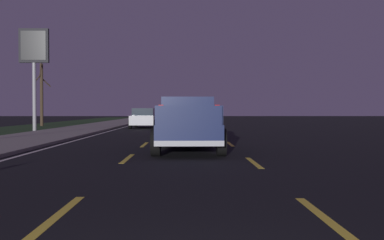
{
  "coord_description": "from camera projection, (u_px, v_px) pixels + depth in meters",
  "views": [
    {
      "loc": [
        -2.89,
        0.04,
        1.4
      ],
      "look_at": [
        13.05,
        -0.16,
        1.04
      ],
      "focal_mm": 40.89,
      "sensor_mm": 36.0,
      "label": 1
    }
  ],
  "objects": [
    {
      "name": "bare_tree_far",
      "position": [
        42.0,
        92.0,
        38.41
      ],
      "size": [
        2.06,
        1.16,
        5.71
      ],
      "color": "#423323",
      "rests_on": "ground"
    },
    {
      "name": "grass_verge",
      "position": [
        5.0,
        131.0,
        29.76
      ],
      "size": [
        108.0,
        6.0,
        0.01
      ],
      "primitive_type": "cube",
      "color": "#1E3819",
      "rests_on": "ground"
    },
    {
      "name": "sedan_black",
      "position": [
        186.0,
        122.0,
        22.88
      ],
      "size": [
        4.41,
        2.03,
        1.54
      ],
      "color": "black",
      "rests_on": "ground"
    },
    {
      "name": "gas_price_sign",
      "position": [
        34.0,
        54.0,
        28.18
      ],
      "size": [
        0.27,
        1.9,
        6.66
      ],
      "color": "#99999E",
      "rests_on": "ground"
    },
    {
      "name": "pickup_truck",
      "position": [
        188.0,
        124.0,
        15.4
      ],
      "size": [
        5.44,
        2.32,
        1.87
      ],
      "color": "#141E4C",
      "rests_on": "ground"
    },
    {
      "name": "lane_markings",
      "position": [
        146.0,
        129.0,
        32.52
      ],
      "size": [
        108.0,
        7.04,
        0.01
      ],
      "color": "yellow",
      "rests_on": "ground"
    },
    {
      "name": "ground",
      "position": [
        187.0,
        130.0,
        29.92
      ],
      "size": [
        144.0,
        144.0,
        0.0
      ],
      "primitive_type": "plane",
      "color": "black"
    },
    {
      "name": "sedan_silver",
      "position": [
        145.0,
        118.0,
        33.93
      ],
      "size": [
        4.45,
        2.1,
        1.54
      ],
      "color": "#B2B5BA",
      "rests_on": "ground"
    },
    {
      "name": "sidewalk_shoulder",
      "position": [
        78.0,
        130.0,
        29.82
      ],
      "size": [
        108.0,
        4.0,
        0.12
      ],
      "primitive_type": "cube",
      "color": "gray",
      "rests_on": "ground"
    }
  ]
}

